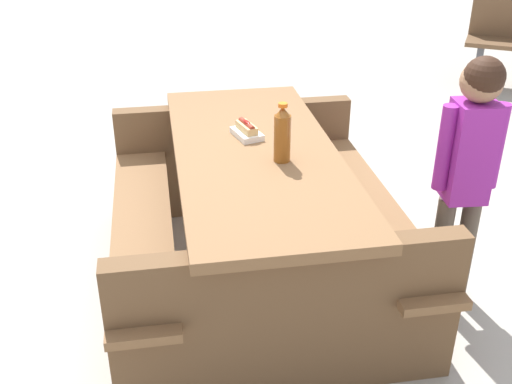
% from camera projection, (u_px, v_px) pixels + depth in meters
% --- Properties ---
extents(ground_plane, '(30.00, 30.00, 0.00)m').
position_uv_depth(ground_plane, '(256.00, 279.00, 3.29)').
color(ground_plane, '#ADA599').
rests_on(ground_plane, ground).
extents(picnic_table, '(2.15, 1.90, 0.75)m').
position_uv_depth(picnic_table, '(256.00, 206.00, 3.09)').
color(picnic_table, brown).
rests_on(picnic_table, ground).
extents(soda_bottle, '(0.08, 0.08, 0.28)m').
position_uv_depth(soda_bottle, '(282.00, 134.00, 2.78)').
color(soda_bottle, brown).
rests_on(soda_bottle, picnic_table).
extents(hotdog_tray, '(0.19, 0.12, 0.08)m').
position_uv_depth(hotdog_tray, '(247.00, 131.00, 3.07)').
color(hotdog_tray, white).
rests_on(hotdog_tray, picnic_table).
extents(child_in_coat, '(0.23, 0.29, 1.24)m').
position_uv_depth(child_in_coat, '(470.00, 153.00, 2.81)').
color(child_in_coat, brown).
rests_on(child_in_coat, ground).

